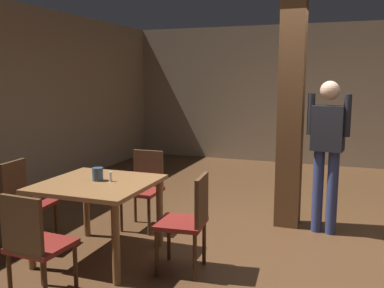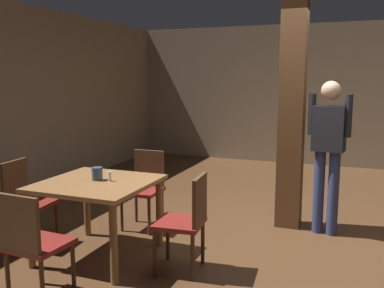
{
  "view_description": "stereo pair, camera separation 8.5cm",
  "coord_description": "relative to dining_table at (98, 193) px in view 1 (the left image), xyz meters",
  "views": [
    {
      "loc": [
        0.48,
        -4.41,
        1.76
      ],
      "look_at": [
        -1.09,
        -0.14,
        1.05
      ],
      "focal_mm": 40.0,
      "sensor_mm": 36.0,
      "label": 1
    },
    {
      "loc": [
        0.56,
        -4.38,
        1.76
      ],
      "look_at": [
        -1.09,
        -0.14,
        1.05
      ],
      "focal_mm": 40.0,
      "sensor_mm": 36.0,
      "label": 2
    }
  ],
  "objects": [
    {
      "name": "napkin_cup",
      "position": [
        -0.03,
        0.05,
        0.18
      ],
      "size": [
        0.11,
        0.11,
        0.13
      ],
      "primitive_type": "cylinder",
      "color": "#33475B",
      "rests_on": "dining_table"
    },
    {
      "name": "chair_north",
      "position": [
        0.02,
        0.94,
        -0.14
      ],
      "size": [
        0.42,
        0.42,
        0.89
      ],
      "color": "maroon",
      "rests_on": "ground_plane"
    },
    {
      "name": "chair_west",
      "position": [
        -0.89,
        -0.01,
        -0.14
      ],
      "size": [
        0.46,
        0.46,
        0.89
      ],
      "color": "maroon",
      "rests_on": "ground_plane"
    },
    {
      "name": "pillar",
      "position": [
        1.61,
        1.6,
        0.75
      ],
      "size": [
        0.28,
        0.28,
        2.8
      ],
      "primitive_type": "cube",
      "color": "brown",
      "rests_on": "ground_plane"
    },
    {
      "name": "standing_person",
      "position": [
        2.03,
        1.47,
        0.35
      ],
      "size": [
        0.47,
        0.25,
        1.72
      ],
      "color": "black",
      "rests_on": "ground_plane"
    },
    {
      "name": "chair_east",
      "position": [
        0.94,
        0.01,
        -0.14
      ],
      "size": [
        0.46,
        0.46,
        0.89
      ],
      "color": "maroon",
      "rests_on": "ground_plane"
    },
    {
      "name": "ground_plane",
      "position": [
        1.75,
        0.96,
        -0.65
      ],
      "size": [
        10.8,
        10.8,
        0.0
      ],
      "primitive_type": "plane",
      "color": "#4C301C"
    },
    {
      "name": "salt_shaker",
      "position": [
        0.11,
        0.05,
        0.16
      ],
      "size": [
        0.03,
        0.03,
        0.09
      ],
      "primitive_type": "cylinder",
      "color": "silver",
      "rests_on": "dining_table"
    },
    {
      "name": "dining_table",
      "position": [
        0.0,
        0.0,
        0.0
      ],
      "size": [
        1.03,
        1.03,
        0.76
      ],
      "color": "brown",
      "rests_on": "ground_plane"
    },
    {
      "name": "wall_back",
      "position": [
        1.75,
        5.46,
        0.75
      ],
      "size": [
        8.0,
        0.1,
        2.8
      ],
      "primitive_type": "cube",
      "color": "gray",
      "rests_on": "ground_plane"
    },
    {
      "name": "chair_south",
      "position": [
        0.02,
        -0.94,
        -0.14
      ],
      "size": [
        0.44,
        0.44,
        0.89
      ],
      "color": "maroon",
      "rests_on": "ground_plane"
    }
  ]
}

